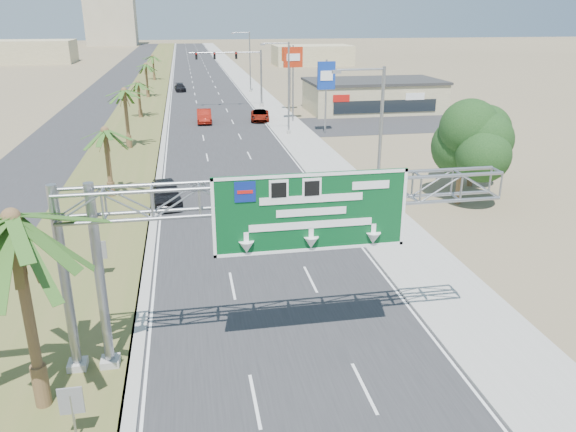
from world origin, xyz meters
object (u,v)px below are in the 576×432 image
at_px(palm_near, 11,219).
at_px(car_far, 180,88).
at_px(store_building, 373,96).
at_px(pole_sign_blue, 326,79).
at_px(signal_mast, 247,73).
at_px(car_left_lane, 166,193).
at_px(sign_gantry, 267,210).
at_px(car_mid_lane, 204,116).
at_px(pole_sign_red_near, 293,62).
at_px(pole_sign_red_far, 290,60).
at_px(car_right_lane, 260,115).

bearing_deg(palm_near, car_far, 86.72).
xyz_separation_m(store_building, pole_sign_blue, (-10.28, -13.94, 4.06)).
xyz_separation_m(palm_near, car_far, (4.83, 84.21, -6.30)).
bearing_deg(store_building, signal_mast, 160.46).
distance_m(car_left_lane, pole_sign_blue, 28.72).
height_order(sign_gantry, car_mid_lane, sign_gantry).
bearing_deg(car_left_lane, store_building, 46.56).
xyz_separation_m(palm_near, pole_sign_blue, (20.92, 44.06, -0.87)).
relative_size(store_building, pole_sign_red_near, 1.95).
height_order(car_left_lane, pole_sign_red_far, pole_sign_red_far).
distance_m(pole_sign_red_near, pole_sign_blue, 8.06).
bearing_deg(signal_mast, pole_sign_red_far, -43.15).
distance_m(signal_mast, car_left_lane, 43.82).
height_order(pole_sign_red_near, pole_sign_blue, pole_sign_red_near).
xyz_separation_m(store_building, car_left_lane, (-27.50, -36.34, -1.16)).
xyz_separation_m(car_left_lane, pole_sign_red_near, (14.96, 30.03, 6.45)).
height_order(signal_mast, pole_sign_blue, pole_sign_blue).
distance_m(palm_near, pole_sign_red_near, 54.96).
bearing_deg(pole_sign_blue, palm_near, -115.40).
bearing_deg(car_mid_lane, car_far, 96.39).
distance_m(car_left_lane, pole_sign_red_near, 34.16).
height_order(sign_gantry, car_right_lane, sign_gantry).
bearing_deg(car_left_lane, sign_gantry, -83.65).
distance_m(car_mid_lane, pole_sign_red_far, 14.68).
relative_size(store_building, car_mid_lane, 3.59).
distance_m(sign_gantry, car_left_lane, 20.89).
bearing_deg(pole_sign_blue, car_far, 111.84).
bearing_deg(pole_sign_red_far, car_mid_lane, -153.59).
distance_m(signal_mast, pole_sign_blue, 21.00).
distance_m(sign_gantry, signal_mast, 62.37).
bearing_deg(car_far, pole_sign_red_near, -72.08).
bearing_deg(car_far, signal_mast, -69.86).
xyz_separation_m(car_left_lane, pole_sign_red_far, (15.93, 37.38, 6.16)).
bearing_deg(signal_mast, car_left_lane, -104.16).
bearing_deg(pole_sign_red_near, pole_sign_red_far, 82.43).
height_order(pole_sign_red_near, pole_sign_red_far, pole_sign_red_near).
bearing_deg(car_right_lane, palm_near, -98.28).
bearing_deg(palm_near, car_mid_lane, 81.75).
height_order(car_right_lane, car_far, car_right_lane).
xyz_separation_m(palm_near, car_left_lane, (3.70, 21.66, -6.09)).
distance_m(palm_near, car_mid_lane, 54.02).
distance_m(palm_near, car_far, 84.59).
xyz_separation_m(sign_gantry, signal_mast, (6.23, 62.05, -1.21)).
relative_size(car_mid_lane, pole_sign_red_near, 0.54).
xyz_separation_m(sign_gantry, palm_near, (-8.14, -1.93, 0.87)).
height_order(car_mid_lane, pole_sign_blue, pole_sign_blue).
relative_size(car_far, pole_sign_red_near, 0.47).
bearing_deg(car_mid_lane, signal_mast, 59.53).
bearing_deg(car_mid_lane, palm_near, -97.14).
height_order(car_mid_lane, pole_sign_red_near, pole_sign_red_near).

